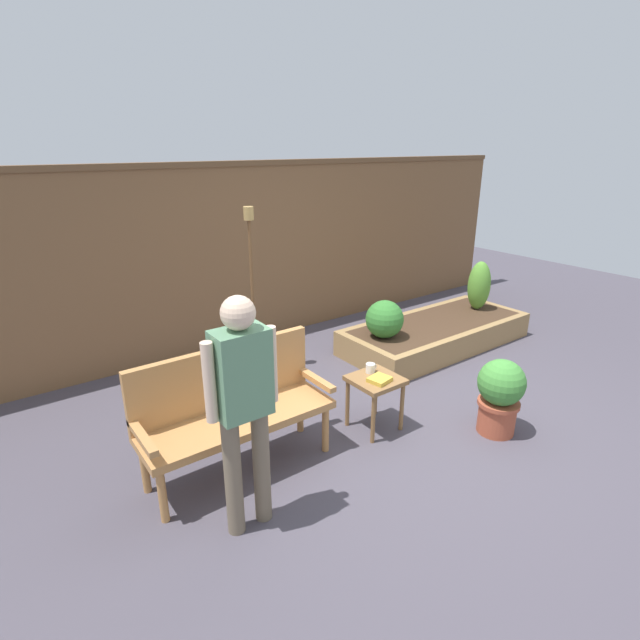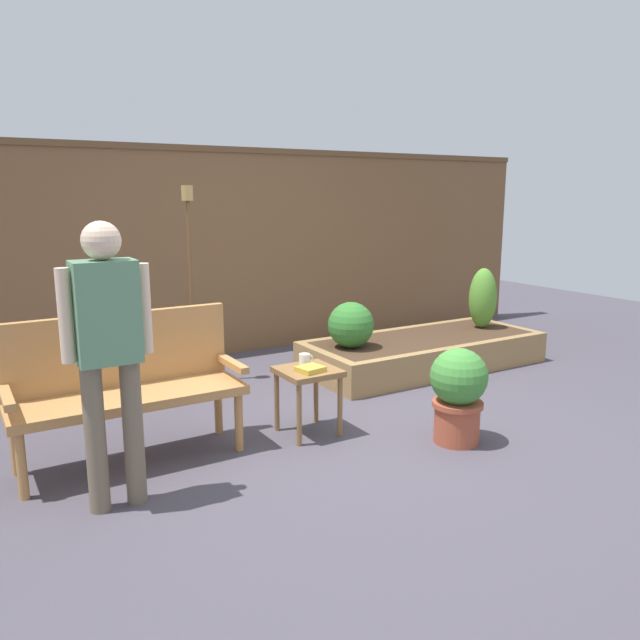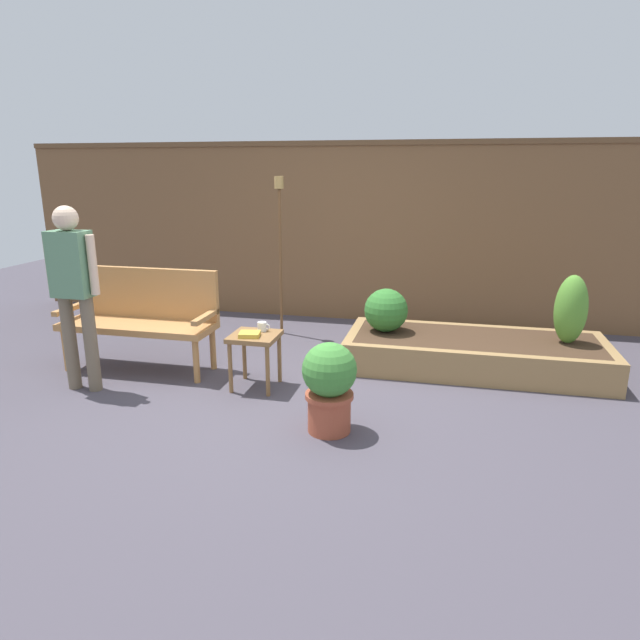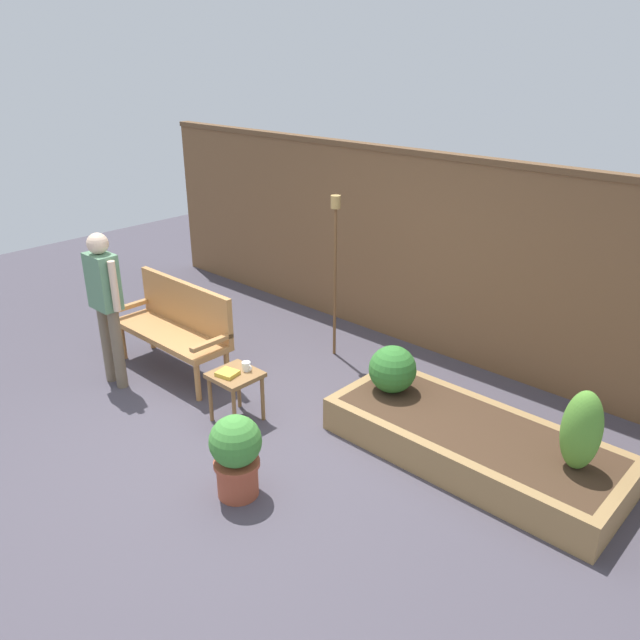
{
  "view_description": "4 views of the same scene",
  "coord_description": "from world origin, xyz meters",
  "px_view_note": "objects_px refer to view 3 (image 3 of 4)",
  "views": [
    {
      "loc": [
        -2.86,
        -2.55,
        2.34
      ],
      "look_at": [
        -0.23,
        1.02,
        0.73
      ],
      "focal_mm": 27.34,
      "sensor_mm": 36.0,
      "label": 1
    },
    {
      "loc": [
        -2.41,
        -3.52,
        1.7
      ],
      "look_at": [
        -0.02,
        0.42,
        0.76
      ],
      "focal_mm": 35.0,
      "sensor_mm": 36.0,
      "label": 2
    },
    {
      "loc": [
        1.28,
        -4.12,
        1.85
      ],
      "look_at": [
        0.2,
        0.49,
        0.54
      ],
      "focal_mm": 31.1,
      "sensor_mm": 36.0,
      "label": 3
    },
    {
      "loc": [
        3.6,
        -2.96,
        3.11
      ],
      "look_at": [
        -0.01,
        0.94,
        0.82
      ],
      "focal_mm": 35.45,
      "sensor_mm": 36.0,
      "label": 4
    }
  ],
  "objects_px": {
    "tiki_torch": "(280,229)",
    "cup_on_table": "(262,327)",
    "side_table": "(255,344)",
    "book_on_table": "(250,334)",
    "potted_boxwood": "(329,384)",
    "person_by_bench": "(73,283)",
    "garden_bench": "(142,312)",
    "shrub_near_bench": "(386,310)",
    "shrub_far_corner": "(571,310)"
  },
  "relations": [
    {
      "from": "person_by_bench",
      "to": "garden_bench",
      "type": "bearing_deg",
      "value": 70.78
    },
    {
      "from": "garden_bench",
      "to": "potted_boxwood",
      "type": "distance_m",
      "value": 2.22
    },
    {
      "from": "book_on_table",
      "to": "shrub_far_corner",
      "type": "relative_size",
      "value": 0.27
    },
    {
      "from": "cup_on_table",
      "to": "tiki_torch",
      "type": "height_order",
      "value": "tiki_torch"
    },
    {
      "from": "shrub_far_corner",
      "to": "cup_on_table",
      "type": "bearing_deg",
      "value": -162.11
    },
    {
      "from": "tiki_torch",
      "to": "person_by_bench",
      "type": "bearing_deg",
      "value": -120.3
    },
    {
      "from": "tiki_torch",
      "to": "shrub_near_bench",
      "type": "bearing_deg",
      "value": -27.53
    },
    {
      "from": "potted_boxwood",
      "to": "shrub_far_corner",
      "type": "bearing_deg",
      "value": 40.99
    },
    {
      "from": "garden_bench",
      "to": "side_table",
      "type": "relative_size",
      "value": 3.0
    },
    {
      "from": "garden_bench",
      "to": "shrub_far_corner",
      "type": "bearing_deg",
      "value": 10.24
    },
    {
      "from": "side_table",
      "to": "shrub_far_corner",
      "type": "xyz_separation_m",
      "value": [
        2.67,
        0.96,
        0.22
      ]
    },
    {
      "from": "person_by_bench",
      "to": "book_on_table",
      "type": "bearing_deg",
      "value": 12.33
    },
    {
      "from": "book_on_table",
      "to": "potted_boxwood",
      "type": "xyz_separation_m",
      "value": [
        0.82,
        -0.6,
        -0.13
      ]
    },
    {
      "from": "cup_on_table",
      "to": "tiki_torch",
      "type": "distance_m",
      "value": 1.69
    },
    {
      "from": "book_on_table",
      "to": "cup_on_table",
      "type": "bearing_deg",
      "value": 61.34
    },
    {
      "from": "book_on_table",
      "to": "tiki_torch",
      "type": "bearing_deg",
      "value": 87.06
    },
    {
      "from": "shrub_far_corner",
      "to": "side_table",
      "type": "bearing_deg",
      "value": -160.32
    },
    {
      "from": "book_on_table",
      "to": "shrub_near_bench",
      "type": "distance_m",
      "value": 1.45
    },
    {
      "from": "garden_bench",
      "to": "side_table",
      "type": "height_order",
      "value": "garden_bench"
    },
    {
      "from": "garden_bench",
      "to": "tiki_torch",
      "type": "height_order",
      "value": "tiki_torch"
    },
    {
      "from": "potted_boxwood",
      "to": "shrub_near_bench",
      "type": "distance_m",
      "value": 1.65
    },
    {
      "from": "book_on_table",
      "to": "potted_boxwood",
      "type": "bearing_deg",
      "value": -47.54
    },
    {
      "from": "person_by_bench",
      "to": "shrub_far_corner",
      "type": "bearing_deg",
      "value": 18.0
    },
    {
      "from": "side_table",
      "to": "book_on_table",
      "type": "height_order",
      "value": "book_on_table"
    },
    {
      "from": "shrub_near_bench",
      "to": "person_by_bench",
      "type": "xyz_separation_m",
      "value": [
        -2.43,
        -1.33,
        0.42
      ]
    },
    {
      "from": "cup_on_table",
      "to": "book_on_table",
      "type": "bearing_deg",
      "value": -107.55
    },
    {
      "from": "garden_bench",
      "to": "side_table",
      "type": "bearing_deg",
      "value": -11.92
    },
    {
      "from": "cup_on_table",
      "to": "person_by_bench",
      "type": "relative_size",
      "value": 0.07
    },
    {
      "from": "garden_bench",
      "to": "cup_on_table",
      "type": "relative_size",
      "value": 12.83
    },
    {
      "from": "potted_boxwood",
      "to": "tiki_torch",
      "type": "height_order",
      "value": "tiki_torch"
    },
    {
      "from": "garden_bench",
      "to": "shrub_far_corner",
      "type": "relative_size",
      "value": 2.28
    },
    {
      "from": "tiki_torch",
      "to": "cup_on_table",
      "type": "bearing_deg",
      "value": -78.9
    },
    {
      "from": "side_table",
      "to": "shrub_near_bench",
      "type": "bearing_deg",
      "value": 43.45
    },
    {
      "from": "side_table",
      "to": "potted_boxwood",
      "type": "height_order",
      "value": "potted_boxwood"
    },
    {
      "from": "side_table",
      "to": "book_on_table",
      "type": "bearing_deg",
      "value": -105.81
    },
    {
      "from": "tiki_torch",
      "to": "side_table",
      "type": "bearing_deg",
      "value": -80.81
    },
    {
      "from": "side_table",
      "to": "person_by_bench",
      "type": "xyz_separation_m",
      "value": [
        -1.43,
        -0.38,
        0.54
      ]
    },
    {
      "from": "book_on_table",
      "to": "person_by_bench",
      "type": "height_order",
      "value": "person_by_bench"
    },
    {
      "from": "side_table",
      "to": "person_by_bench",
      "type": "relative_size",
      "value": 0.31
    },
    {
      "from": "potted_boxwood",
      "to": "tiki_torch",
      "type": "relative_size",
      "value": 0.38
    },
    {
      "from": "garden_bench",
      "to": "shrub_near_bench",
      "type": "height_order",
      "value": "garden_bench"
    },
    {
      "from": "shrub_near_bench",
      "to": "shrub_far_corner",
      "type": "relative_size",
      "value": 0.67
    },
    {
      "from": "shrub_near_bench",
      "to": "tiki_torch",
      "type": "distance_m",
      "value": 1.59
    },
    {
      "from": "shrub_near_bench",
      "to": "tiki_torch",
      "type": "relative_size",
      "value": 0.24
    },
    {
      "from": "cup_on_table",
      "to": "potted_boxwood",
      "type": "height_order",
      "value": "potted_boxwood"
    },
    {
      "from": "cup_on_table",
      "to": "shrub_far_corner",
      "type": "height_order",
      "value": "shrub_far_corner"
    },
    {
      "from": "potted_boxwood",
      "to": "shrub_near_bench",
      "type": "bearing_deg",
      "value": 82.65
    },
    {
      "from": "book_on_table",
      "to": "person_by_bench",
      "type": "xyz_separation_m",
      "value": [
        -1.41,
        -0.31,
        0.44
      ]
    },
    {
      "from": "tiki_torch",
      "to": "person_by_bench",
      "type": "height_order",
      "value": "tiki_torch"
    },
    {
      "from": "side_table",
      "to": "shrub_far_corner",
      "type": "height_order",
      "value": "shrub_far_corner"
    }
  ]
}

